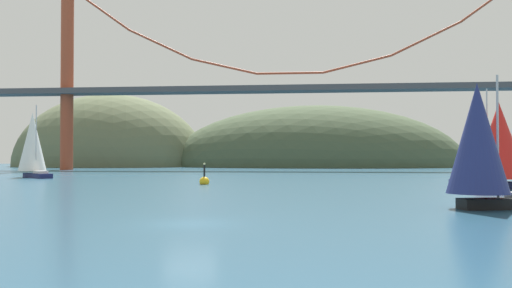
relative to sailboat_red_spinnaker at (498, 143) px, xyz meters
The scene contains 8 objects.
ground_plane 39.59m from the sailboat_red_spinnaker, 126.72° to the right, with size 360.00×360.00×0.00m, color navy.
headland_left 129.96m from the sailboat_red_spinnaker, 127.20° to the left, with size 57.03×44.00×42.43m, color #5B6647.
headland_center 105.20m from the sailboat_red_spinnaker, 100.15° to the left, with size 84.02×44.00×34.68m, color #425138.
suspension_bridge 69.21m from the sailboat_red_spinnaker, 110.34° to the left, with size 135.90×6.00×41.49m.
sailboat_red_spinnaker is the anchor object (origin of this frame).
sailboat_white_mainsail 62.46m from the sailboat_red_spinnaker, 160.61° to the left, with size 7.61×7.45×10.47m.
sailboat_navy_sail 24.06m from the sailboat_red_spinnaker, 109.34° to the right, with size 7.04×4.40×8.05m.
channel_buoy 30.58m from the sailboat_red_spinnaker, behind, with size 1.10×1.10×2.64m.
Camera 1 is at (5.97, -26.15, 3.22)m, focal length 39.74 mm.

